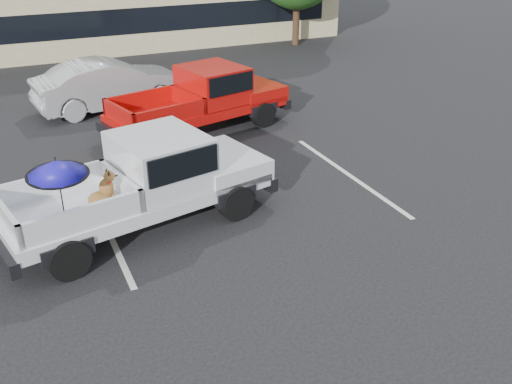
# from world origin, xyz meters

# --- Properties ---
(ground) EXTENTS (90.00, 90.00, 0.00)m
(ground) POSITION_xyz_m (0.00, 0.00, 0.00)
(ground) COLOR black
(ground) RESTS_ON ground
(stripe_left) EXTENTS (0.12, 5.00, 0.01)m
(stripe_left) POSITION_xyz_m (-3.00, 2.00, 0.00)
(stripe_left) COLOR silver
(stripe_left) RESTS_ON ground
(stripe_right) EXTENTS (0.12, 5.00, 0.01)m
(stripe_right) POSITION_xyz_m (3.00, 2.00, 0.00)
(stripe_right) COLOR silver
(stripe_right) RESTS_ON ground
(silver_pickup) EXTENTS (5.98, 3.13, 2.06)m
(silver_pickup) POSITION_xyz_m (-2.01, 1.69, 1.05)
(silver_pickup) COLOR black
(silver_pickup) RESTS_ON ground
(red_pickup) EXTENTS (5.87, 3.19, 1.84)m
(red_pickup) POSITION_xyz_m (1.06, 6.63, 1.00)
(red_pickup) COLOR black
(red_pickup) RESTS_ON ground
(silver_sedan) EXTENTS (5.04, 2.33, 1.60)m
(silver_sedan) POSITION_xyz_m (-1.19, 9.77, 0.80)
(silver_sedan) COLOR #B1B5B9
(silver_sedan) RESTS_ON ground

